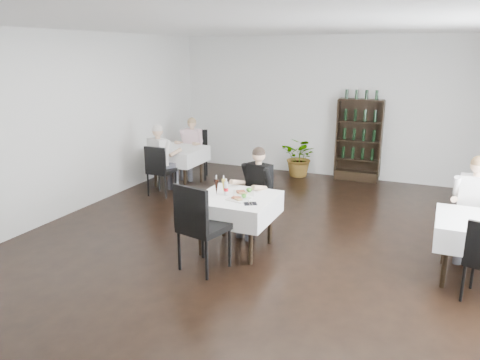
% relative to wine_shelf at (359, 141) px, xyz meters
% --- Properties ---
extents(room_shell, '(9.00, 9.00, 9.00)m').
position_rel_wine_shelf_xyz_m(room_shell, '(-0.60, -4.31, 0.65)').
color(room_shell, black).
rests_on(room_shell, ground).
extents(wine_shelf, '(0.90, 0.28, 1.75)m').
position_rel_wine_shelf_xyz_m(wine_shelf, '(0.00, 0.00, 0.00)').
color(wine_shelf, black).
rests_on(wine_shelf, ground).
extents(main_table, '(1.03, 1.03, 0.77)m').
position_rel_wine_shelf_xyz_m(main_table, '(-0.90, -4.31, -0.23)').
color(main_table, black).
rests_on(main_table, ground).
extents(left_table, '(0.98, 0.98, 0.77)m').
position_rel_wine_shelf_xyz_m(left_table, '(-3.30, -1.81, -0.23)').
color(left_table, black).
rests_on(left_table, ground).
extents(right_table, '(0.98, 0.98, 0.77)m').
position_rel_wine_shelf_xyz_m(right_table, '(2.10, -4.01, -0.23)').
color(right_table, black).
rests_on(right_table, ground).
extents(potted_tree, '(0.93, 0.86, 0.87)m').
position_rel_wine_shelf_xyz_m(potted_tree, '(-1.20, -0.17, -0.41)').
color(potted_tree, '#2A541C').
rests_on(potted_tree, ground).
extents(main_chair_far, '(0.55, 0.55, 0.93)m').
position_rel_wine_shelf_xyz_m(main_chair_far, '(-0.88, -3.60, -0.31)').
color(main_chair_far, black).
rests_on(main_chair_far, ground).
extents(main_chair_near, '(0.62, 0.62, 1.13)m').
position_rel_wine_shelf_xyz_m(main_chair_near, '(-1.04, -5.11, -0.20)').
color(main_chair_near, black).
rests_on(main_chair_near, ground).
extents(left_chair_far, '(0.61, 0.61, 1.02)m').
position_rel_wine_shelf_xyz_m(left_chair_far, '(-3.25, -1.12, -0.26)').
color(left_chair_far, black).
rests_on(left_chair_far, ground).
extents(left_chair_near, '(0.44, 0.45, 0.97)m').
position_rel_wine_shelf_xyz_m(left_chair_near, '(-3.24, -2.62, -0.29)').
color(left_chair_near, black).
rests_on(left_chair_near, ground).
extents(right_chair_far, '(0.51, 0.51, 0.88)m').
position_rel_wine_shelf_xyz_m(right_chair_far, '(2.08, -3.31, -0.34)').
color(right_chair_far, black).
rests_on(right_chair_far, ground).
extents(diner_main, '(0.57, 0.61, 1.33)m').
position_rel_wine_shelf_xyz_m(diner_main, '(-0.86, -3.70, -0.07)').
color(diner_main, '#3A3A41').
rests_on(diner_main, ground).
extents(diner_left_far, '(0.50, 0.50, 1.31)m').
position_rel_wine_shelf_xyz_m(diner_left_far, '(-3.32, -1.23, -0.09)').
color(diner_left_far, '#3A3A41').
rests_on(diner_left_far, ground).
extents(diner_left_near, '(0.57, 0.61, 1.35)m').
position_rel_wine_shelf_xyz_m(diner_left_near, '(-3.28, -2.46, -0.06)').
color(diner_left_near, '#3A3A41').
rests_on(diner_left_near, ground).
extents(diner_right_far, '(0.54, 0.55, 1.38)m').
position_rel_wine_shelf_xyz_m(diner_right_far, '(2.04, -3.34, -0.04)').
color(diner_right_far, '#3A3A41').
rests_on(diner_right_far, ground).
extents(plate_far, '(0.37, 0.37, 0.09)m').
position_rel_wine_shelf_xyz_m(plate_far, '(-0.84, -4.17, -0.06)').
color(plate_far, white).
rests_on(plate_far, main_table).
extents(plate_near, '(0.30, 0.30, 0.08)m').
position_rel_wine_shelf_xyz_m(plate_near, '(-0.80, -4.44, -0.06)').
color(plate_near, white).
rests_on(plate_near, main_table).
extents(pilsner_dark, '(0.07, 0.07, 0.28)m').
position_rel_wine_shelf_xyz_m(pilsner_dark, '(-1.17, -4.36, 0.04)').
color(pilsner_dark, black).
rests_on(pilsner_dark, main_table).
extents(pilsner_lager, '(0.06, 0.06, 0.26)m').
position_rel_wine_shelf_xyz_m(pilsner_lager, '(-1.11, -4.26, 0.03)').
color(pilsner_lager, gold).
rests_on(pilsner_lager, main_table).
extents(coke_bottle, '(0.06, 0.06, 0.23)m').
position_rel_wine_shelf_xyz_m(coke_bottle, '(-1.05, -4.31, 0.02)').
color(coke_bottle, silver).
rests_on(coke_bottle, main_table).
extents(napkin_cutlery, '(0.21, 0.19, 0.02)m').
position_rel_wine_shelf_xyz_m(napkin_cutlery, '(-0.60, -4.54, -0.07)').
color(napkin_cutlery, black).
rests_on(napkin_cutlery, main_table).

